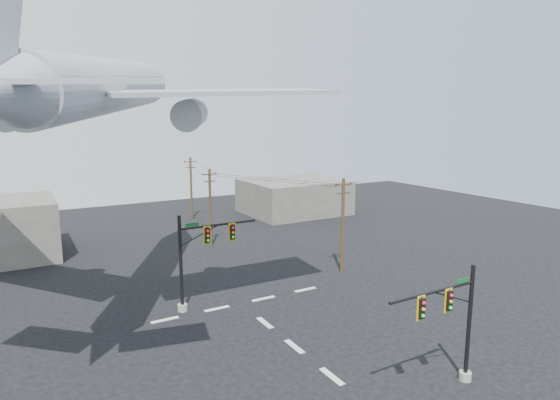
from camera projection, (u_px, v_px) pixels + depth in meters
ground at (332, 376)px, 26.22m from camera, size 120.00×120.00×0.00m
lane_markings at (284, 338)px, 30.77m from camera, size 14.00×21.20×0.01m
signal_mast_near at (454, 325)px, 24.60m from camera, size 6.19×0.73×6.64m
signal_mast_far at (198, 258)px, 35.00m from camera, size 6.51×0.81×7.34m
utility_pole_a at (343, 224)px, 43.22m from camera, size 1.78×0.30×8.86m
utility_pole_b at (210, 206)px, 51.95m from camera, size 1.77×0.36×8.73m
utility_pole_c at (191, 187)px, 66.01m from camera, size 1.77×0.55×8.79m
power_lines at (232, 173)px, 52.46m from camera, size 8.94×29.21×0.07m
airliner at (105, 88)px, 31.26m from camera, size 28.41×31.08×8.66m
building_right at (294, 196)px, 70.72m from camera, size 14.00×12.00×5.00m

